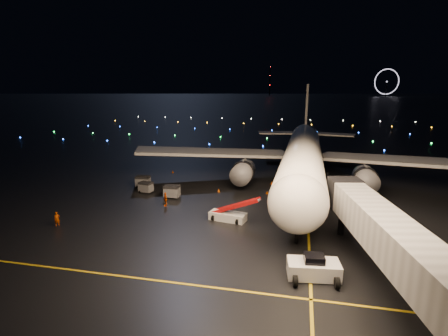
% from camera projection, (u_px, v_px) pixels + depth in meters
% --- Properties ---
extents(ground, '(2000.00, 2000.00, 0.00)m').
position_uv_depth(ground, '(291.00, 106.00, 324.63)').
color(ground, black).
rests_on(ground, ground).
extents(lane_centre, '(0.25, 80.00, 0.02)m').
position_uv_depth(lane_centre, '(307.00, 201.00, 50.91)').
color(lane_centre, gold).
rests_on(lane_centre, ground).
extents(lane_cross, '(60.00, 0.25, 0.02)m').
position_uv_depth(lane_cross, '(113.00, 275.00, 30.70)').
color(lane_cross, gold).
rests_on(lane_cross, ground).
extents(airliner, '(60.67, 57.75, 16.88)m').
position_uv_depth(airliner, '(304.00, 134.00, 59.81)').
color(airliner, white).
rests_on(airliner, ground).
extents(pushback_tug, '(4.69, 2.85, 2.11)m').
position_uv_depth(pushback_tug, '(314.00, 266.00, 30.11)').
color(pushback_tug, silver).
rests_on(pushback_tug, ground).
extents(belt_loader, '(6.86, 3.07, 3.22)m').
position_uv_depth(belt_loader, '(228.00, 208.00, 43.10)').
color(belt_loader, silver).
rests_on(belt_loader, ground).
extents(crew_a, '(0.72, 0.75, 1.72)m').
position_uv_depth(crew_a, '(57.00, 219.00, 41.53)').
color(crew_a, '#DE4803').
rests_on(crew_a, ground).
extents(crew_c, '(1.02, 1.22, 1.96)m').
position_uv_depth(crew_c, '(165.00, 199.00, 48.53)').
color(crew_c, '#DE4803').
rests_on(crew_c, ground).
extents(safety_cone_0, '(0.46, 0.46, 0.49)m').
position_uv_depth(safety_cone_0, '(267.00, 192.00, 54.22)').
color(safety_cone_0, '#E35100').
rests_on(safety_cone_0, ground).
extents(safety_cone_1, '(0.47, 0.47, 0.51)m').
position_uv_depth(safety_cone_1, '(272.00, 183.00, 59.45)').
color(safety_cone_1, '#E35100').
rests_on(safety_cone_1, ground).
extents(safety_cone_2, '(0.54, 0.54, 0.48)m').
position_uv_depth(safety_cone_2, '(219.00, 190.00, 55.27)').
color(safety_cone_2, '#E35100').
rests_on(safety_cone_2, ground).
extents(safety_cone_3, '(0.46, 0.46, 0.50)m').
position_uv_depth(safety_cone_3, '(173.00, 171.00, 67.70)').
color(safety_cone_3, '#E35100').
rests_on(safety_cone_3, ground).
extents(ferris_wheel, '(49.33, 16.80, 52.00)m').
position_uv_depth(ferris_wheel, '(387.00, 83.00, 682.68)').
color(ferris_wheel, black).
rests_on(ferris_wheel, ground).
extents(radio_mast, '(1.80, 1.80, 64.00)m').
position_uv_depth(radio_mast, '(270.00, 80.00, 748.79)').
color(radio_mast, black).
rests_on(radio_mast, ground).
extents(taxiway_lights, '(164.00, 92.00, 0.36)m').
position_uv_depth(taxiway_lights, '(274.00, 128.00, 139.99)').
color(taxiway_lights, black).
rests_on(taxiway_lights, ground).
extents(baggage_cart_0, '(2.27, 1.62, 1.89)m').
position_uv_depth(baggage_cart_0, '(172.00, 192.00, 52.12)').
color(baggage_cart_0, slate).
rests_on(baggage_cart_0, ground).
extents(baggage_cart_1, '(2.23, 1.74, 1.70)m').
position_uv_depth(baggage_cart_1, '(146.00, 187.00, 54.74)').
color(baggage_cart_1, slate).
rests_on(baggage_cart_1, ground).
extents(baggage_cart_2, '(2.34, 1.75, 1.87)m').
position_uv_depth(baggage_cart_2, '(143.00, 182.00, 57.68)').
color(baggage_cart_2, slate).
rests_on(baggage_cart_2, ground).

